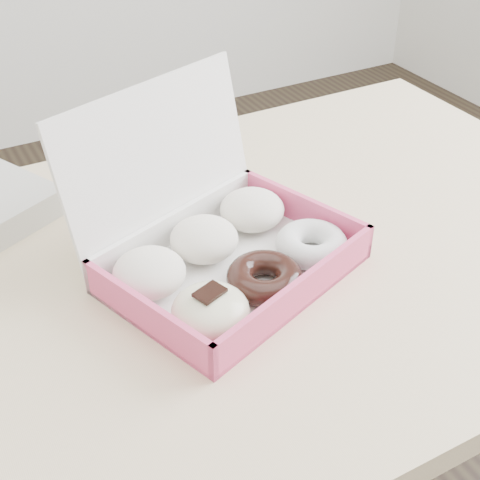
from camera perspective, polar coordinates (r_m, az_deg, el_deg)
name	(u,v)px	position (r m, az deg, el deg)	size (l,w,h in m)	color
table	(253,290)	(1.02, 1.09, -4.25)	(1.20, 0.80, 0.75)	#D4B88B
donut_box	(221,248)	(0.90, -1.61, -0.70)	(0.40, 0.37, 0.23)	white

